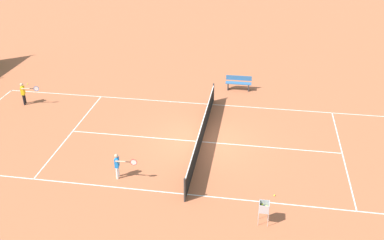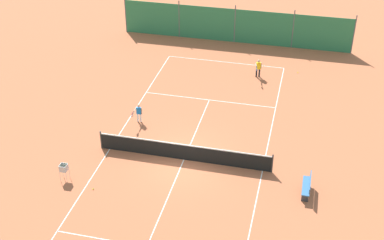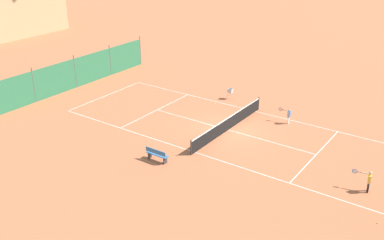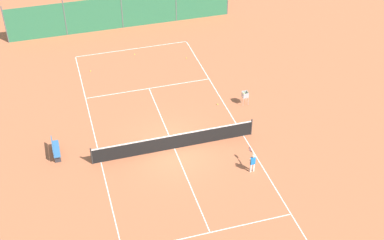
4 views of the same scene
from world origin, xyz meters
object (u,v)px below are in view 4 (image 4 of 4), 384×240
object	(u,v)px
tennis_ball_service_box	(135,54)
courtside_bench	(55,149)
tennis_ball_alley_right	(186,58)
player_near_service	(252,161)
ball_hopper	(245,95)
tennis_net	(174,141)
tennis_ball_far_corner	(217,104)
tennis_ball_by_net_left	(91,71)

from	to	relation	value
tennis_ball_service_box	courtside_bench	distance (m)	11.64
tennis_ball_alley_right	player_near_service	bearing A→B (deg)	-89.87
tennis_ball_alley_right	ball_hopper	bearing A→B (deg)	-73.80
ball_hopper	tennis_ball_alley_right	bearing A→B (deg)	106.20
tennis_net	player_near_service	bearing A→B (deg)	-40.62
tennis_net	ball_hopper	size ratio (longest dim) A/B	10.31
tennis_net	tennis_ball_alley_right	bearing A→B (deg)	70.21
tennis_ball_alley_right	tennis_ball_service_box	world-z (taller)	same
player_near_service	courtside_bench	size ratio (longest dim) A/B	0.75
player_near_service	courtside_bench	distance (m)	10.65
tennis_ball_service_box	ball_hopper	size ratio (longest dim) A/B	0.07
player_near_service	tennis_ball_service_box	bearing A→B (deg)	103.81
tennis_net	tennis_ball_service_box	xyz separation A→B (m)	(0.00, 11.02, -0.47)
tennis_ball_alley_right	courtside_bench	size ratio (longest dim) A/B	0.04
courtside_bench	tennis_ball_alley_right	bearing A→B (deg)	40.04
player_near_service	tennis_ball_service_box	distance (m)	14.39
tennis_ball_far_corner	ball_hopper	xyz separation A→B (m)	(1.63, -0.41, 0.63)
tennis_ball_alley_right	ball_hopper	size ratio (longest dim) A/B	0.07
tennis_ball_service_box	ball_hopper	xyz separation A→B (m)	(5.29, -8.05, 0.63)
tennis_ball_alley_right	tennis_ball_service_box	xyz separation A→B (m)	(-3.40, 1.56, 0.00)
player_near_service	tennis_ball_by_net_left	distance (m)	14.27
tennis_net	courtside_bench	distance (m)	6.47
player_near_service	tennis_ball_alley_right	xyz separation A→B (m)	(-0.03, 12.40, -0.63)
tennis_ball_far_corner	tennis_ball_alley_right	size ratio (longest dim) A/B	1.00
tennis_net	ball_hopper	distance (m)	6.07
ball_hopper	courtside_bench	world-z (taller)	ball_hopper
tennis_ball_by_net_left	tennis_net	bearing A→B (deg)	-70.82
tennis_ball_far_corner	ball_hopper	bearing A→B (deg)	-14.26
tennis_ball_by_net_left	player_near_service	bearing A→B (deg)	-61.64
tennis_ball_by_net_left	courtside_bench	xyz separation A→B (m)	(-3.00, -8.34, 0.42)
tennis_ball_service_box	courtside_bench	size ratio (longest dim) A/B	0.04
tennis_ball_by_net_left	tennis_ball_alley_right	distance (m)	6.75
tennis_ball_by_net_left	tennis_ball_service_box	size ratio (longest dim) A/B	1.00
player_near_service	tennis_ball_by_net_left	xyz separation A→B (m)	(-6.77, 12.55, -0.63)
tennis_net	tennis_ball_service_box	world-z (taller)	tennis_net
tennis_net	tennis_ball_service_box	size ratio (longest dim) A/B	139.09
tennis_ball_alley_right	tennis_ball_service_box	size ratio (longest dim) A/B	1.00
player_near_service	tennis_ball_alley_right	bearing A→B (deg)	90.13
courtside_bench	tennis_net	bearing A→B (deg)	-11.29
tennis_ball_by_net_left	tennis_ball_far_corner	bearing A→B (deg)	-41.65
tennis_ball_alley_right	tennis_ball_by_net_left	bearing A→B (deg)	178.76
tennis_ball_by_net_left	courtside_bench	distance (m)	8.87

